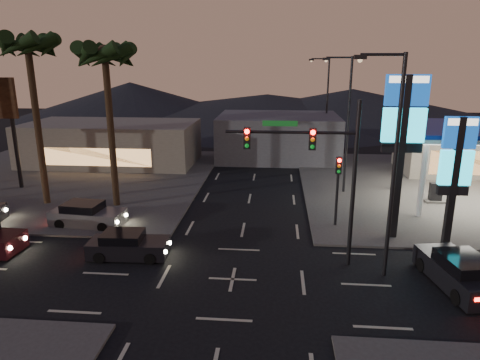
# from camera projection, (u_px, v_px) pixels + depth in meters

# --- Properties ---
(ground) EXTENTS (140.00, 140.00, 0.00)m
(ground) POSITION_uv_depth(u_px,v_px,m) (233.00, 279.00, 19.57)
(ground) COLOR black
(ground) RESTS_ON ground
(corner_lot_ne) EXTENTS (24.00, 24.00, 0.12)m
(corner_lot_ne) POSITION_uv_depth(u_px,v_px,m) (456.00, 188.00, 33.58)
(corner_lot_ne) COLOR #47443F
(corner_lot_ne) RESTS_ON ground
(corner_lot_nw) EXTENTS (24.00, 24.00, 0.12)m
(corner_lot_nw) POSITION_uv_depth(u_px,v_px,m) (65.00, 178.00, 36.25)
(corner_lot_nw) COLOR #47443F
(corner_lot_nw) RESTS_ON ground
(convenience_store) EXTENTS (10.00, 6.00, 4.00)m
(convenience_store) POSITION_uv_depth(u_px,v_px,m) (460.00, 151.00, 37.69)
(convenience_store) COLOR #726B5B
(convenience_store) RESTS_ON ground
(pylon_sign_tall) EXTENTS (2.20, 0.35, 9.00)m
(pylon_sign_tall) POSITION_uv_depth(u_px,v_px,m) (404.00, 125.00, 22.43)
(pylon_sign_tall) COLOR black
(pylon_sign_tall) RESTS_ON ground
(pylon_sign_short) EXTENTS (1.60, 0.35, 7.00)m
(pylon_sign_short) POSITION_uv_depth(u_px,v_px,m) (456.00, 163.00, 21.73)
(pylon_sign_short) COLOR black
(pylon_sign_short) RESTS_ON ground
(traffic_signal_mast) EXTENTS (6.10, 0.39, 8.00)m
(traffic_signal_mast) POSITION_uv_depth(u_px,v_px,m) (317.00, 160.00, 19.77)
(traffic_signal_mast) COLOR black
(traffic_signal_mast) RESTS_ON ground
(pedestal_signal) EXTENTS (0.32, 0.39, 4.30)m
(pedestal_signal) POSITION_uv_depth(u_px,v_px,m) (338.00, 180.00, 25.03)
(pedestal_signal) COLOR black
(pedestal_signal) RESTS_ON ground
(streetlight_near) EXTENTS (2.14, 0.25, 10.00)m
(streetlight_near) POSITION_uv_depth(u_px,v_px,m) (391.00, 155.00, 18.43)
(streetlight_near) COLOR black
(streetlight_near) RESTS_ON ground
(streetlight_mid) EXTENTS (2.14, 0.25, 10.00)m
(streetlight_mid) POSITION_uv_depth(u_px,v_px,m) (345.00, 117.00, 30.91)
(streetlight_mid) COLOR black
(streetlight_mid) RESTS_ON ground
(streetlight_far) EXTENTS (2.14, 0.25, 10.00)m
(streetlight_far) POSITION_uv_depth(u_px,v_px,m) (325.00, 101.00, 44.35)
(streetlight_far) COLOR black
(streetlight_far) RESTS_ON ground
(palm_a) EXTENTS (4.41, 4.41, 10.86)m
(palm_a) POSITION_uv_depth(u_px,v_px,m) (106.00, 65.00, 26.92)
(palm_a) COLOR black
(palm_a) RESTS_ON ground
(palm_b) EXTENTS (4.41, 4.41, 11.46)m
(palm_b) POSITION_uv_depth(u_px,v_px,m) (29.00, 56.00, 27.19)
(palm_b) COLOR black
(palm_b) RESTS_ON ground
(building_far_west) EXTENTS (16.00, 8.00, 4.00)m
(building_far_west) POSITION_uv_depth(u_px,v_px,m) (112.00, 143.00, 41.32)
(building_far_west) COLOR #726B5B
(building_far_west) RESTS_ON ground
(building_far_mid) EXTENTS (12.00, 9.00, 4.40)m
(building_far_mid) POSITION_uv_depth(u_px,v_px,m) (278.00, 137.00, 43.77)
(building_far_mid) COLOR #4C4C51
(building_far_mid) RESTS_ON ground
(hill_left) EXTENTS (40.00, 40.00, 6.00)m
(hill_left) POSITION_uv_depth(u_px,v_px,m) (131.00, 99.00, 78.45)
(hill_left) COLOR black
(hill_left) RESTS_ON ground
(hill_right) EXTENTS (50.00, 50.00, 5.00)m
(hill_right) POSITION_uv_depth(u_px,v_px,m) (352.00, 103.00, 75.25)
(hill_right) COLOR black
(hill_right) RESTS_ON ground
(hill_center) EXTENTS (60.00, 60.00, 4.00)m
(hill_center) POSITION_uv_depth(u_px,v_px,m) (267.00, 106.00, 76.63)
(hill_center) COLOR black
(hill_center) RESTS_ON ground
(car_lane_a_front) EXTENTS (4.15, 1.89, 1.33)m
(car_lane_a_front) POSITION_uv_depth(u_px,v_px,m) (127.00, 245.00, 21.68)
(car_lane_a_front) COLOR black
(car_lane_a_front) RESTS_ON ground
(car_lane_b_front) EXTENTS (4.57, 2.23, 1.45)m
(car_lane_b_front) POSITION_uv_depth(u_px,v_px,m) (87.00, 215.00, 25.81)
(car_lane_b_front) COLOR slate
(car_lane_b_front) RESTS_ON ground
(suv_station) EXTENTS (2.69, 4.85, 1.54)m
(suv_station) POSITION_uv_depth(u_px,v_px,m) (460.00, 272.00, 18.74)
(suv_station) COLOR black
(suv_station) RESTS_ON ground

